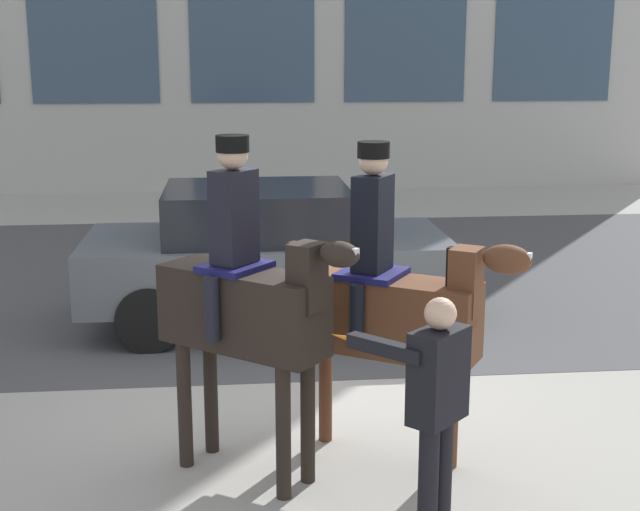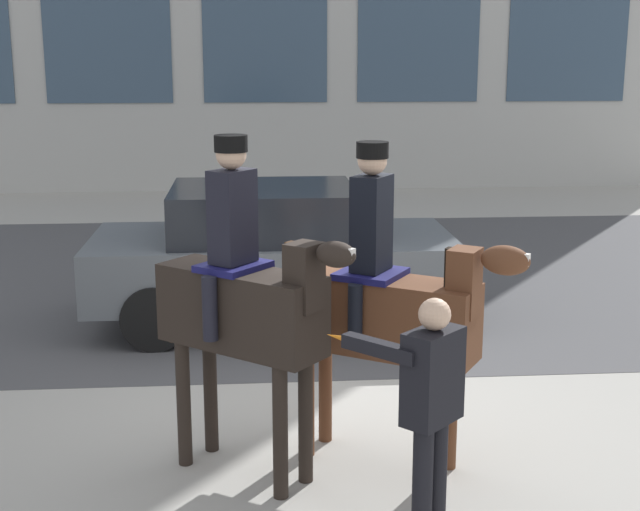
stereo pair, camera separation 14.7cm
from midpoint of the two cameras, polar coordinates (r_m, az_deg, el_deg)
The scene contains 6 objects.
ground_plane at distance 8.31m, azimuth -1.02°, elevation -9.36°, with size 80.00×80.00×0.00m, color #9E9B93.
road_surface at distance 12.83m, azimuth -2.32°, elevation -1.27°, with size 19.77×8.50×0.01m.
mounted_horse_lead at distance 6.55m, azimuth -4.24°, elevation -2.97°, with size 1.47×1.28×2.58m.
mounted_horse_companion at distance 6.76m, azimuth 4.74°, elevation -3.21°, with size 1.76×1.27×2.51m.
pedestrian_bystander at distance 5.66m, azimuth 7.74°, elevation -9.52°, with size 0.86×0.62×1.70m.
street_car_near_lane at distance 10.43m, azimuth -2.79°, elevation 0.15°, with size 4.20×2.02×1.63m.
Camera 2 is at (-0.39, -7.68, 3.16)m, focal length 50.00 mm.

